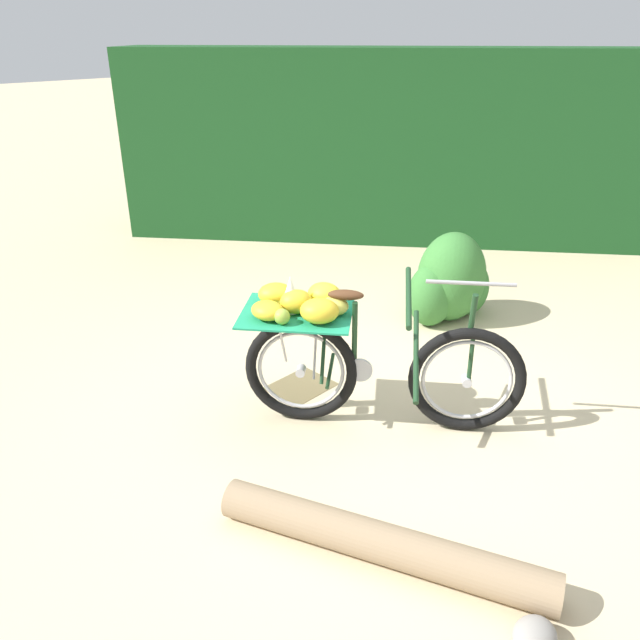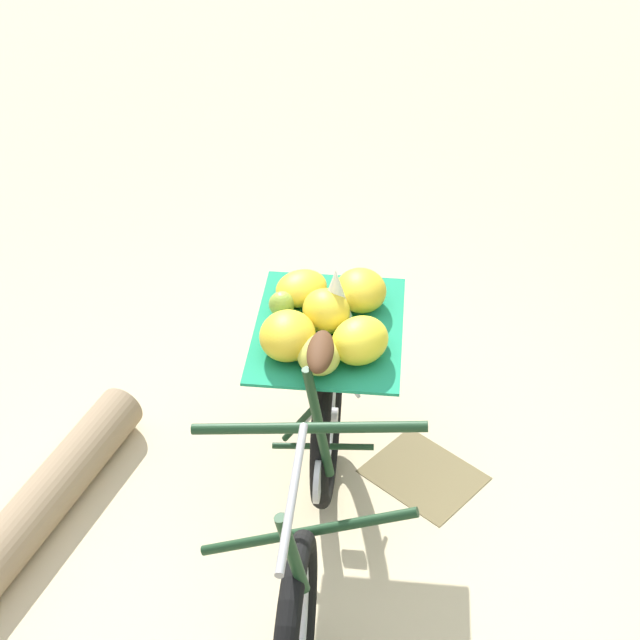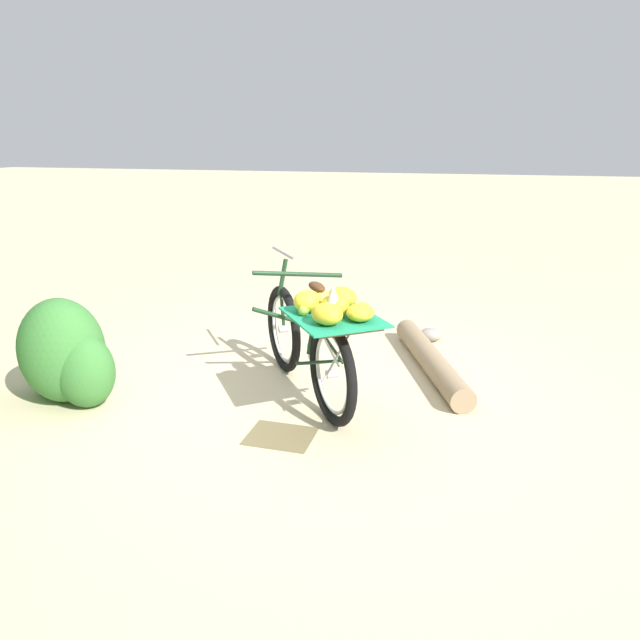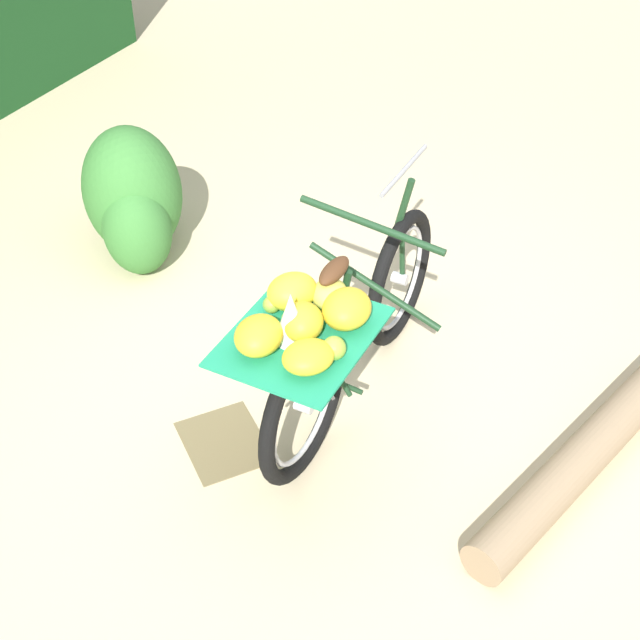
# 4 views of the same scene
# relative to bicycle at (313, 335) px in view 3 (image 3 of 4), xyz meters

# --- Properties ---
(ground_plane) EXTENTS (60.00, 60.00, 0.00)m
(ground_plane) POSITION_rel_bicycle_xyz_m (0.17, -0.04, -0.53)
(ground_plane) COLOR beige
(bicycle) EXTENTS (1.32, 1.59, 1.03)m
(bicycle) POSITION_rel_bicycle_xyz_m (0.00, 0.00, 0.00)
(bicycle) COLOR black
(bicycle) RESTS_ON ground_plane
(fallen_log) EXTENTS (0.80, 1.62, 0.20)m
(fallen_log) POSITION_rel_bicycle_xyz_m (-0.79, -0.86, -0.43)
(fallen_log) COLOR #937A5B
(fallen_log) RESTS_ON ground_plane
(shrub_cluster) EXTENTS (0.84, 0.57, 0.80)m
(shrub_cluster) POSITION_rel_bicycle_xyz_m (1.79, 0.47, -0.18)
(shrub_cluster) COLOR #387533
(shrub_cluster) RESTS_ON ground_plane
(path_stone) EXTENTS (0.21, 0.17, 0.13)m
(path_stone) POSITION_rel_bicycle_xyz_m (-0.72, -1.63, -0.47)
(path_stone) COLOR gray
(path_stone) RESTS_ON ground_plane
(leaf_litter_patch) EXTENTS (0.44, 0.36, 0.01)m
(leaf_litter_patch) POSITION_rel_bicycle_xyz_m (0.06, 0.57, -0.53)
(leaf_litter_patch) COLOR olive
(leaf_litter_patch) RESTS_ON ground_plane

